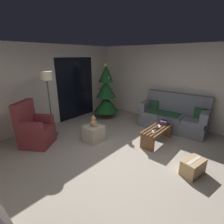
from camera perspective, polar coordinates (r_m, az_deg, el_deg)
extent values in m
plane|color=#9E9384|center=(3.83, 4.13, -15.88)|extent=(7.00, 7.00, 0.00)
cube|color=beige|center=(5.62, -21.53, 7.96)|extent=(5.72, 0.12, 2.50)
cube|color=beige|center=(5.80, 21.93, 8.20)|extent=(0.12, 6.00, 2.50)
cube|color=silver|center=(6.15, -12.16, 8.23)|extent=(1.60, 0.02, 2.20)
cube|color=black|center=(6.15, -12.03, 7.76)|extent=(1.50, 0.02, 2.10)
cube|color=slate|center=(5.49, 19.48, -3.84)|extent=(0.90, 1.95, 0.34)
cube|color=slate|center=(5.26, 26.10, -2.87)|extent=(0.72, 0.65, 0.14)
cube|color=slate|center=(5.39, 19.69, -1.55)|extent=(0.72, 0.65, 0.14)
cube|color=slate|center=(5.58, 13.65, -0.28)|extent=(0.72, 0.65, 0.14)
cube|color=slate|center=(5.58, 21.11, 2.95)|extent=(0.34, 1.91, 0.60)
cube|color=slate|center=(5.18, 29.15, -1.19)|extent=(0.77, 0.26, 0.28)
cube|color=slate|center=(5.63, 11.57, 2.29)|extent=(0.77, 0.26, 0.28)
cube|color=#234C2D|center=(5.41, 17.21, -0.31)|extent=(0.67, 0.94, 0.02)
cube|color=#234C2D|center=(5.35, 27.63, -0.36)|extent=(0.14, 0.33, 0.28)
cube|color=#234C2D|center=(5.70, 13.80, 2.35)|extent=(0.14, 0.33, 0.28)
cube|color=brown|center=(4.42, 17.14, -6.00)|extent=(1.10, 0.05, 0.04)
cube|color=brown|center=(4.45, 16.11, -5.72)|extent=(1.10, 0.05, 0.04)
cube|color=brown|center=(4.49, 15.10, -5.44)|extent=(1.10, 0.05, 0.04)
cube|color=brown|center=(4.52, 14.10, -5.16)|extent=(1.10, 0.05, 0.04)
cube|color=brown|center=(4.56, 13.12, -4.89)|extent=(1.10, 0.05, 0.04)
cube|color=brown|center=(4.18, 11.81, -10.14)|extent=(0.05, 0.36, 0.37)
cube|color=brown|center=(4.98, 17.44, -5.75)|extent=(0.05, 0.36, 0.37)
cube|color=#333338|center=(4.44, 14.93, -5.25)|extent=(0.15, 0.14, 0.02)
cube|color=#ADADB2|center=(4.21, 13.71, -6.50)|extent=(0.15, 0.13, 0.02)
cube|color=silver|center=(4.56, 15.66, -4.69)|extent=(0.15, 0.13, 0.02)
cube|color=#285684|center=(4.83, 17.13, -3.38)|extent=(0.25, 0.23, 0.04)
cube|color=#6B3D7A|center=(4.80, 17.12, -2.99)|extent=(0.24, 0.21, 0.04)
cube|color=black|center=(4.81, 17.12, -2.65)|extent=(0.07, 0.14, 0.01)
cylinder|color=#4C1E19|center=(6.25, -1.91, -1.19)|extent=(0.36, 0.36, 0.10)
cylinder|color=brown|center=(6.21, -1.92, -0.24)|extent=(0.08, 0.08, 0.12)
cone|color=#14471E|center=(6.10, -1.95, 2.90)|extent=(0.88, 0.88, 0.59)
cone|color=#14471E|center=(5.98, -2.01, 7.82)|extent=(0.70, 0.70, 0.59)
cone|color=#14471E|center=(5.90, -2.07, 12.91)|extent=(0.52, 0.52, 0.59)
sphere|color=gold|center=(5.77, -1.18, 11.50)|extent=(0.06, 0.06, 0.06)
sphere|color=white|center=(6.06, -3.09, 11.76)|extent=(0.06, 0.06, 0.06)
sphere|color=gold|center=(6.06, -2.11, 12.60)|extent=(0.06, 0.06, 0.06)
sphere|color=#B233A5|center=(5.81, 0.19, 5.50)|extent=(0.06, 0.06, 0.06)
sphere|color=gold|center=(6.26, 1.74, 2.18)|extent=(0.06, 0.06, 0.06)
sphere|color=red|center=(6.07, -4.41, 7.99)|extent=(0.06, 0.06, 0.06)
sphere|color=red|center=(6.04, -2.14, 13.20)|extent=(0.06, 0.06, 0.06)
sphere|color=gold|center=(6.05, 1.62, 3.17)|extent=(0.06, 0.06, 0.06)
sphere|color=#1E8C33|center=(6.17, -1.83, 9.83)|extent=(0.06, 0.06, 0.06)
sphere|color=#B233A5|center=(6.08, -2.63, 11.92)|extent=(0.06, 0.06, 0.06)
sphere|color=#B233A5|center=(5.92, 0.90, 5.56)|extent=(0.06, 0.06, 0.06)
sphere|color=#B233A5|center=(6.01, -2.97, 13.16)|extent=(0.06, 0.06, 0.06)
cone|color=#EAD14C|center=(5.88, -2.10, 15.82)|extent=(0.14, 0.14, 0.12)
cube|color=maroon|center=(4.72, -23.68, -8.29)|extent=(0.94, 0.94, 0.31)
cube|color=maroon|center=(4.62, -24.08, -5.58)|extent=(0.94, 0.94, 0.18)
cube|color=maroon|center=(4.63, -27.62, -0.63)|extent=(0.65, 0.51, 0.64)
cube|color=maroon|center=(4.77, -22.52, -2.06)|extent=(0.44, 0.56, 0.22)
cube|color=maroon|center=(4.32, -26.03, -4.64)|extent=(0.44, 0.56, 0.22)
cylinder|color=#2D2D30|center=(5.19, -19.18, -7.03)|extent=(0.28, 0.28, 0.02)
cylinder|color=#2D2D30|center=(4.91, -20.14, 1.29)|extent=(0.03, 0.03, 1.55)
cylinder|color=beige|center=(4.74, -21.33, 11.42)|extent=(0.32, 0.32, 0.22)
cube|color=#B2A893|center=(4.51, -6.18, -7.21)|extent=(0.44, 0.44, 0.42)
cylinder|color=tan|center=(4.44, -5.43, -4.11)|extent=(0.12, 0.13, 0.06)
cylinder|color=tan|center=(4.35, -5.61, -4.62)|extent=(0.12, 0.13, 0.06)
sphere|color=tan|center=(4.38, -6.32, -3.53)|extent=(0.15, 0.15, 0.15)
sphere|color=tan|center=(4.34, -6.38, -2.08)|extent=(0.11, 0.11, 0.11)
sphere|color=tan|center=(4.33, -5.73, -2.21)|extent=(0.04, 0.04, 0.04)
sphere|color=tan|center=(4.36, -6.32, -1.32)|extent=(0.04, 0.04, 0.04)
sphere|color=tan|center=(4.29, -6.48, -1.67)|extent=(0.04, 0.04, 0.04)
sphere|color=tan|center=(4.44, -5.93, -3.07)|extent=(0.06, 0.06, 0.06)
sphere|color=tan|center=(4.31, -6.21, -3.77)|extent=(0.06, 0.06, 0.06)
cylinder|color=beige|center=(5.65, -6.38, -3.68)|extent=(0.12, 0.09, 0.06)
cylinder|color=beige|center=(5.61, -5.48, -3.84)|extent=(0.12, 0.09, 0.06)
sphere|color=beige|center=(5.56, -6.25, -3.33)|extent=(0.15, 0.15, 0.15)
sphere|color=beige|center=(5.51, -6.30, -2.18)|extent=(0.11, 0.11, 0.11)
sphere|color=#F4E5C1|center=(5.56, -6.04, -2.11)|extent=(0.04, 0.04, 0.04)
sphere|color=beige|center=(5.52, -6.66, -1.67)|extent=(0.04, 0.04, 0.04)
sphere|color=beige|center=(5.48, -5.97, -1.79)|extent=(0.04, 0.04, 0.04)
sphere|color=beige|center=(5.60, -6.79, -3.05)|extent=(0.06, 0.06, 0.06)
sphere|color=beige|center=(5.54, -5.51, -3.28)|extent=(0.06, 0.06, 0.06)
cube|color=tan|center=(3.72, 25.68, -16.34)|extent=(0.53, 0.38, 0.29)
cube|color=beige|center=(3.65, 26.02, -14.40)|extent=(0.44, 0.16, 0.00)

